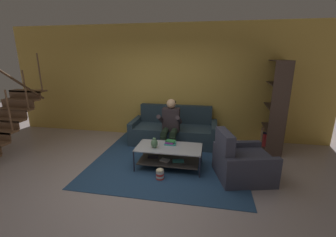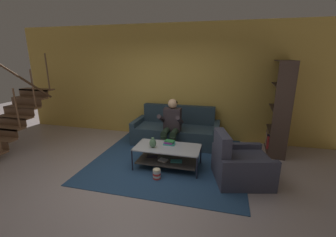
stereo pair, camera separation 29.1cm
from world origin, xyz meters
name	(u,v)px [view 2 (the right image)]	position (x,y,z in m)	size (l,w,h in m)	color
ground	(130,179)	(0.00, 0.00, 0.00)	(16.80, 16.80, 0.00)	#A7999B
back_partition	(166,82)	(0.00, 2.46, 1.45)	(8.40, 0.12, 2.90)	gold
staircase_run	(14,115)	(-3.26, 0.78, 0.76)	(0.90, 1.82, 2.20)	brown
couch	(176,131)	(0.41, 1.92, 0.30)	(2.09, 0.87, 0.90)	#2C404D
person_seated_center	(171,124)	(0.41, 1.40, 0.66)	(0.50, 0.58, 1.19)	#203021
coffee_table	(167,154)	(0.53, 0.61, 0.29)	(1.25, 0.64, 0.43)	#B0B7C2
area_rug	(171,155)	(0.47, 1.14, 0.01)	(3.04, 3.26, 0.01)	navy
vase	(153,143)	(0.27, 0.52, 0.52)	(0.13, 0.13, 0.19)	#4E7A55
book_stack	(169,143)	(0.53, 0.75, 0.46)	(0.23, 0.19, 0.07)	teal
bookshelf	(279,117)	(2.76, 2.12, 0.78)	(0.42, 1.14, 2.03)	#47362D
armchair	(240,165)	(1.87, 0.47, 0.28)	(1.09, 1.05, 0.88)	#3B3D4F
popcorn_tub	(157,174)	(0.46, 0.13, 0.10)	(0.14, 0.14, 0.20)	red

